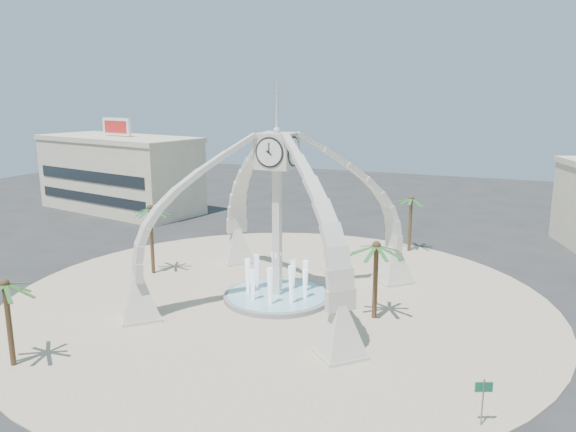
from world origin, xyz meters
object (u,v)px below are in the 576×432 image
at_px(street_sign, 483,393).
at_px(palm_north, 411,199).
at_px(palm_east, 376,246).
at_px(clock_tower, 277,214).
at_px(fountain, 277,295).
at_px(palm_west, 150,209).
at_px(palm_south, 5,285).

bearing_deg(street_sign, palm_north, 83.75).
height_order(palm_east, palm_north, palm_east).
bearing_deg(clock_tower, fountain, 90.00).
bearing_deg(palm_west, fountain, -6.86).
xyz_separation_m(fountain, palm_north, (6.55, 16.77, 4.83)).
relative_size(fountain, palm_west, 1.27).
distance_m(palm_east, palm_north, 17.56).
distance_m(fountain, palm_north, 18.64).
bearing_deg(fountain, palm_south, -121.91).
height_order(clock_tower, street_sign, clock_tower).
bearing_deg(palm_south, palm_east, 40.40).
xyz_separation_m(palm_west, street_sign, (27.38, -12.74, -3.91)).
xyz_separation_m(palm_east, street_sign, (7.68, -10.50, -3.39)).
relative_size(fountain, palm_north, 1.38).
bearing_deg(fountain, palm_north, 68.67).
bearing_deg(palm_west, palm_north, 39.28).
bearing_deg(palm_north, palm_east, -86.78).
height_order(palm_south, street_sign, palm_south).
bearing_deg(palm_south, palm_north, 63.38).
height_order(palm_east, palm_west, palm_west).
xyz_separation_m(palm_west, palm_north, (18.71, 15.30, -0.48)).
xyz_separation_m(palm_east, palm_north, (-0.99, 17.54, 0.04)).
bearing_deg(clock_tower, palm_east, -5.83).
relative_size(palm_north, palm_south, 1.06).
xyz_separation_m(clock_tower, palm_north, (6.55, 16.77, -1.37)).
xyz_separation_m(fountain, street_sign, (15.21, -11.27, 1.40)).
bearing_deg(fountain, palm_east, -5.83).
bearing_deg(palm_west, palm_east, -6.47).
bearing_deg(clock_tower, palm_north, 68.67).
relative_size(palm_south, street_sign, 2.32).
relative_size(clock_tower, palm_west, 2.84).
bearing_deg(street_sign, clock_tower, 120.04).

